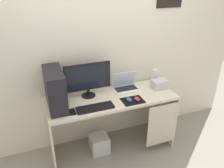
% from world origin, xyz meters
% --- Properties ---
extents(ground_plane, '(8.00, 8.00, 0.00)m').
position_xyz_m(ground_plane, '(0.00, 0.00, 0.00)').
color(ground_plane, gray).
extents(wall_back, '(4.00, 0.05, 2.60)m').
position_xyz_m(wall_back, '(0.00, 0.33, 1.30)').
color(wall_back, beige).
rests_on(wall_back, ground_plane).
extents(desk, '(1.58, 0.58, 0.78)m').
position_xyz_m(desk, '(0.02, -0.01, 0.62)').
color(desk, beige).
rests_on(desk, ground_plane).
extents(pc_tower, '(0.19, 0.49, 0.44)m').
position_xyz_m(pc_tower, '(-0.66, 0.03, 0.99)').
color(pc_tower, black).
rests_on(pc_tower, desk).
extents(monitor, '(0.56, 0.17, 0.43)m').
position_xyz_m(monitor, '(-0.26, 0.13, 1.01)').
color(monitor, black).
rests_on(monitor, desk).
extents(laptop, '(0.33, 0.22, 0.22)m').
position_xyz_m(laptop, '(0.24, 0.15, 0.82)').
color(laptop, white).
rests_on(laptop, desk).
extents(speaker, '(0.08, 0.08, 0.19)m').
position_xyz_m(speaker, '(0.69, 0.18, 0.87)').
color(speaker, silver).
rests_on(speaker, desk).
extents(projector, '(0.20, 0.14, 0.11)m').
position_xyz_m(projector, '(0.67, 0.02, 0.83)').
color(projector, '#B7BCC6').
rests_on(projector, desk).
extents(keyboard, '(0.42, 0.14, 0.02)m').
position_xyz_m(keyboard, '(-0.26, -0.17, 0.79)').
color(keyboard, black).
rests_on(keyboard, desk).
extents(mousepad, '(0.26, 0.20, 0.00)m').
position_xyz_m(mousepad, '(0.20, -0.16, 0.78)').
color(mousepad, black).
rests_on(mousepad, desk).
extents(mouse_left, '(0.06, 0.10, 0.03)m').
position_xyz_m(mouse_left, '(0.16, -0.15, 0.80)').
color(mouse_left, '#2D51B2').
rests_on(mouse_left, mousepad).
extents(mouse_right, '(0.06, 0.10, 0.03)m').
position_xyz_m(mouse_right, '(0.25, -0.18, 0.80)').
color(mouse_right, '#B23333').
rests_on(mouse_right, mousepad).
extents(cell_phone, '(0.07, 0.13, 0.01)m').
position_xyz_m(cell_phone, '(-0.52, -0.16, 0.78)').
color(cell_phone, black).
rests_on(cell_phone, desk).
extents(subwoofer, '(0.23, 0.23, 0.23)m').
position_xyz_m(subwoofer, '(-0.18, -0.01, 0.12)').
color(subwoofer, '#B7BCC6').
rests_on(subwoofer, ground_plane).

